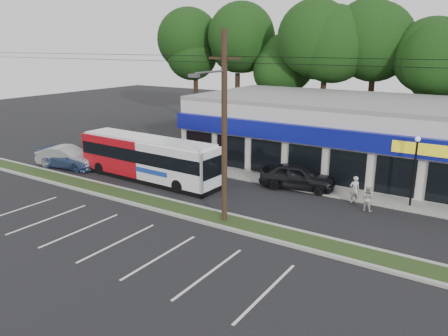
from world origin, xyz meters
TOP-DOWN VIEW (x-y plane):
  - ground at (0.00, 0.00)m, footprint 120.00×120.00m
  - grass_strip at (0.00, 1.00)m, footprint 40.00×1.60m
  - curb_south at (0.00, 0.15)m, footprint 40.00×0.25m
  - curb_north at (0.00, 1.85)m, footprint 40.00×0.25m
  - sidewalk at (5.00, 9.00)m, footprint 32.00×2.20m
  - strip_mall at (5.50, 15.91)m, footprint 25.00×12.55m
  - utility_pole at (2.83, 0.93)m, footprint 50.00×2.77m
  - lamp_post at (11.00, 8.80)m, footprint 0.30×0.30m
  - tree_line at (4.00, 26.00)m, footprint 46.76×6.76m
  - metrobus at (-5.66, 4.50)m, footprint 11.36×2.73m
  - car_dark at (4.00, 8.37)m, footprint 5.22×2.87m
  - car_silver at (-13.19, 3.50)m, footprint 5.24×2.70m
  - car_blue at (-13.00, 3.50)m, footprint 5.25×2.61m
  - pedestrian_a at (7.99, 7.74)m, footprint 0.73×0.69m
  - pedestrian_b at (9.00, 6.81)m, footprint 0.73×0.57m

SIDE VIEW (x-z plane):
  - ground at x=0.00m, z-range 0.00..0.00m
  - sidewalk at x=5.00m, z-range 0.00..0.10m
  - grass_strip at x=0.00m, z-range 0.00..0.12m
  - curb_south at x=0.00m, z-range 0.00..0.14m
  - curb_north at x=0.00m, z-range 0.00..0.14m
  - car_blue at x=-13.00m, z-range 0.00..1.46m
  - pedestrian_b at x=9.00m, z-range 0.00..1.49m
  - car_silver at x=-13.19m, z-range 0.00..1.65m
  - pedestrian_a at x=7.99m, z-range 0.00..1.68m
  - car_dark at x=4.00m, z-range 0.00..1.68m
  - metrobus at x=-5.66m, z-range 0.09..3.13m
  - strip_mall at x=5.50m, z-range 0.00..5.30m
  - lamp_post at x=11.00m, z-range 0.55..4.80m
  - utility_pole at x=2.83m, z-range 0.41..10.41m
  - tree_line at x=4.00m, z-range 2.50..14.33m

